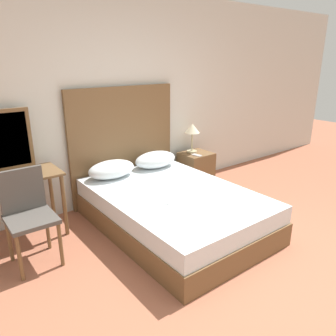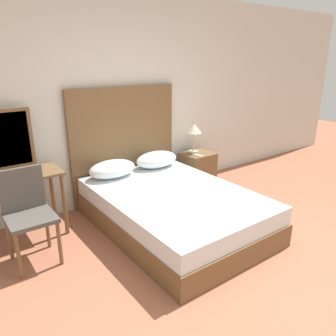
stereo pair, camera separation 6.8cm
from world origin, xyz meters
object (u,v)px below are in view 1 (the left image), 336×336
at_px(phone_on_nightstand, 197,155).
at_px(vanity_desk, 18,188).
at_px(bed, 174,209).
at_px(chair, 28,210).
at_px(table_lamp, 192,130).
at_px(phone_on_bed, 167,201).
at_px(nightstand, 196,169).

height_order(phone_on_nightstand, vanity_desk, vanity_desk).
height_order(bed, chair, chair).
xyz_separation_m(bed, table_lamp, (1.07, 0.91, 0.63)).
distance_m(bed, phone_on_bed, 0.37).
xyz_separation_m(phone_on_bed, phone_on_nightstand, (1.24, 0.90, 0.07)).
xyz_separation_m(table_lamp, chair, (-2.56, -0.58, -0.33)).
bearing_deg(phone_on_bed, vanity_desk, 141.14).
height_order(bed, phone_on_nightstand, phone_on_nightstand).
relative_size(phone_on_bed, nightstand, 0.30).
height_order(nightstand, phone_on_nightstand, phone_on_nightstand).
distance_m(phone_on_nightstand, chair, 2.53).
bearing_deg(bed, chair, 167.60).
bearing_deg(bed, phone_on_nightstand, 35.78).
height_order(phone_on_bed, chair, chair).
bearing_deg(nightstand, phone_on_bed, -142.82).
xyz_separation_m(bed, phone_on_bed, (-0.23, -0.17, 0.23)).
distance_m(nightstand, vanity_desk, 2.55).
bearing_deg(phone_on_bed, phone_on_nightstand, 35.98).
height_order(bed, phone_on_bed, phone_on_bed).
bearing_deg(phone_on_nightstand, nightstand, 51.25).
distance_m(nightstand, table_lamp, 0.60).
xyz_separation_m(nightstand, vanity_desk, (-2.53, -0.03, 0.34)).
relative_size(vanity_desk, chair, 0.95).
xyz_separation_m(nightstand, chair, (-2.58, -0.50, 0.27)).
distance_m(phone_on_bed, vanity_desk, 1.56).
xyz_separation_m(phone_on_bed, nightstand, (1.32, 1.00, -0.20)).
bearing_deg(bed, table_lamp, 40.33).
distance_m(phone_on_bed, phone_on_nightstand, 1.53).
xyz_separation_m(bed, vanity_desk, (-1.44, 0.80, 0.37)).
relative_size(phone_on_bed, table_lamp, 0.36).
relative_size(phone_on_bed, vanity_desk, 0.18).
bearing_deg(phone_on_nightstand, vanity_desk, 178.25).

